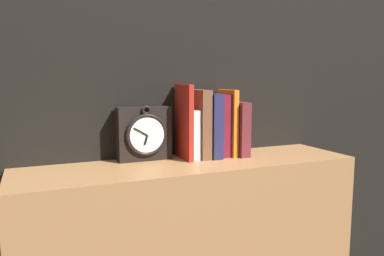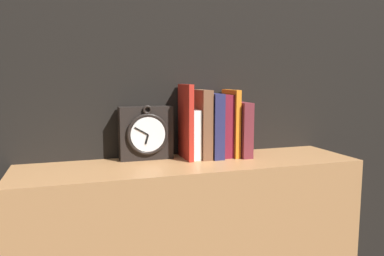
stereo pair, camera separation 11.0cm
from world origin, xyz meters
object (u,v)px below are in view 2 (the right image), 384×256
(book_slot1_white, at_px, (192,134))
(book_slot5_orange, at_px, (231,123))
(clock, at_px, (146,133))
(book_slot3_navy, at_px, (213,125))
(book_slot4_maroon, at_px, (222,125))
(book_slot6_maroon, at_px, (240,129))
(book_slot2_brown, at_px, (202,124))
(book_slot0_red, at_px, (186,122))

(book_slot1_white, xyz_separation_m, book_slot5_orange, (0.15, -0.00, 0.03))
(clock, bearing_deg, book_slot3_navy, -8.20)
(book_slot3_navy, bearing_deg, book_slot5_orange, 2.38)
(clock, height_order, book_slot5_orange, book_slot5_orange)
(book_slot1_white, bearing_deg, book_slot3_navy, -5.83)
(clock, xyz_separation_m, book_slot5_orange, (0.30, -0.03, 0.03))
(book_slot5_orange, bearing_deg, book_slot4_maroon, 169.70)
(book_slot4_maroon, bearing_deg, clock, 174.76)
(book_slot3_navy, distance_m, book_slot5_orange, 0.07)
(clock, relative_size, book_slot6_maroon, 0.98)
(book_slot4_maroon, bearing_deg, book_slot3_navy, -167.99)
(book_slot5_orange, bearing_deg, book_slot1_white, 178.14)
(book_slot2_brown, relative_size, book_slot3_navy, 1.06)
(book_slot0_red, bearing_deg, book_slot3_navy, -1.05)
(book_slot1_white, height_order, book_slot4_maroon, book_slot4_maroon)
(book_slot2_brown, height_order, book_slot5_orange, same)
(book_slot3_navy, bearing_deg, book_slot4_maroon, 12.01)
(clock, bearing_deg, book_slot6_maroon, -6.57)
(book_slot1_white, height_order, book_slot2_brown, book_slot2_brown)
(book_slot2_brown, bearing_deg, book_slot5_orange, -0.11)
(book_slot6_maroon, bearing_deg, book_slot4_maroon, 167.75)
(clock, height_order, book_slot1_white, clock)
(book_slot3_navy, relative_size, book_slot5_orange, 0.95)
(book_slot1_white, distance_m, book_slot3_navy, 0.08)
(book_slot2_brown, distance_m, book_slot3_navy, 0.04)
(book_slot2_brown, distance_m, book_slot5_orange, 0.11)
(book_slot0_red, xyz_separation_m, book_slot1_white, (0.02, 0.01, -0.04))
(book_slot1_white, xyz_separation_m, book_slot2_brown, (0.04, -0.00, 0.03))
(clock, bearing_deg, book_slot1_white, -9.31)
(book_slot2_brown, xyz_separation_m, book_slot5_orange, (0.11, -0.00, -0.00))
(book_slot2_brown, relative_size, book_slot6_maroon, 1.23)
(book_slot0_red, bearing_deg, book_slot1_white, 13.67)
(book_slot4_maroon, xyz_separation_m, book_slot5_orange, (0.03, -0.01, 0.01))
(book_slot1_white, relative_size, book_slot3_navy, 0.76)
(book_slot0_red, xyz_separation_m, book_slot5_orange, (0.17, 0.00, -0.01))
(book_slot4_maroon, bearing_deg, book_slot2_brown, -176.15)
(book_slot0_red, xyz_separation_m, book_slot2_brown, (0.06, 0.00, -0.01))
(book_slot1_white, height_order, book_slot3_navy, book_slot3_navy)
(book_slot1_white, distance_m, book_slot2_brown, 0.05)
(book_slot5_orange, bearing_deg, book_slot3_navy, -177.62)
(clock, xyz_separation_m, book_slot4_maroon, (0.27, -0.03, 0.02))
(book_slot0_red, xyz_separation_m, book_slot6_maroon, (0.20, -0.01, -0.03))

